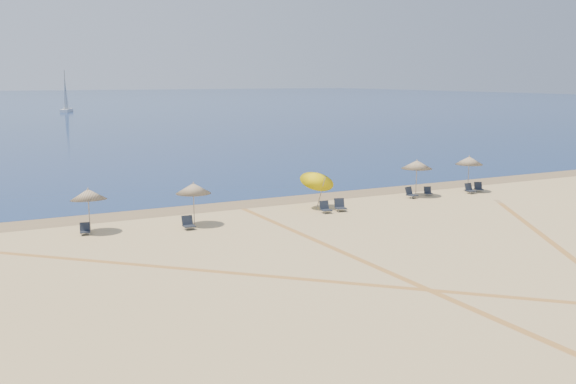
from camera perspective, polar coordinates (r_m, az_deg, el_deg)
name	(u,v)px	position (r m, az deg, el deg)	size (l,w,h in m)	color
ocean	(20,101)	(238.10, -22.91, 7.52)	(500.00, 500.00, 0.00)	#0C2151
wet_sand	(260,202)	(40.64, -2.53, -0.91)	(500.00, 500.00, 0.00)	olive
umbrella_1	(88,194)	(33.88, -17.49, -0.21)	(1.86, 1.89, 2.32)	gray
umbrella_2	(193,188)	(34.30, -8.49, 0.33)	(1.89, 1.89, 2.35)	gray
umbrella_3	(318,178)	(38.43, 2.68, 1.30)	(2.09, 2.13, 2.60)	gray
umbrella_4	(417,165)	(43.24, 11.49, 2.43)	(2.07, 2.07, 2.47)	gray
umbrella_5	(469,161)	(45.89, 15.95, 2.73)	(1.91, 1.91, 2.52)	gray
chair_1	(85,229)	(33.83, -17.77, -3.21)	(0.58, 0.65, 0.60)	black
chair_2	(188,223)	(33.76, -8.95, -2.79)	(0.58, 0.68, 0.70)	black
chair_3	(325,208)	(37.43, 3.36, -1.41)	(0.62, 0.71, 0.69)	black
chair_4	(340,206)	(38.00, 4.69, -1.22)	(0.77, 0.84, 0.74)	black
chair_5	(411,193)	(42.79, 10.94, -0.10)	(0.74, 0.81, 0.72)	black
chair_6	(428,192)	(43.87, 12.46, 0.03)	(0.65, 0.71, 0.59)	black
chair_7	(470,189)	(45.44, 16.00, 0.27)	(0.57, 0.67, 0.68)	black
chair_8	(479,187)	(46.32, 16.74, 0.40)	(0.76, 0.80, 0.65)	black
sailboat_1	(66,99)	(157.98, -19.32, 7.85)	(3.75, 6.67, 9.67)	white
tire_tracks	(409,267)	(27.27, 10.84, -6.66)	(52.07, 44.05, 0.00)	tan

